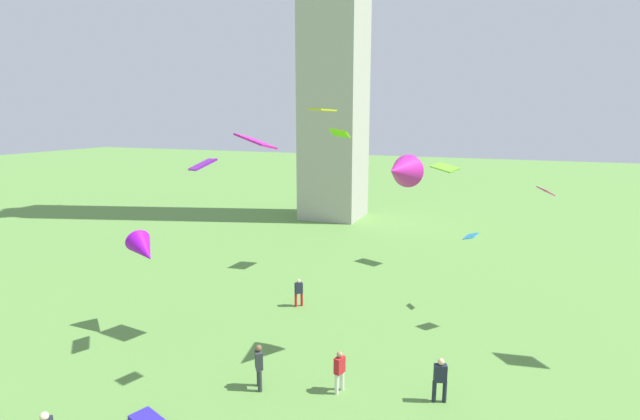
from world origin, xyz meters
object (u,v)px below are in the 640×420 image
Objects in this scene: person_4 at (340,369)px; kite_flying_7 at (340,133)px; kite_flying_1 at (144,250)px; kite_flying_5 at (546,191)px; kite_flying_10 at (256,141)px; kite_flying_8 at (400,171)px; person_2 at (299,291)px; kite_flying_6 at (202,165)px; kite_flying_3 at (445,168)px; kite_flying_4 at (322,110)px; kite_flying_0 at (471,236)px; person_1 at (259,364)px; person_0 at (440,378)px.

kite_flying_7 reaches higher than person_4.
kite_flying_1 is at bearing 148.48° from kite_flying_7.
kite_flying_10 reaches higher than kite_flying_5.
person_2 is at bearing 156.28° from kite_flying_8.
person_2 is at bearing 101.38° from kite_flying_10.
person_2 is at bearing 173.49° from kite_flying_7.
kite_flying_3 is at bearing 105.84° from kite_flying_6.
person_4 is at bearing -70.52° from kite_flying_1.
kite_flying_5 is at bearing -36.48° from person_2.
person_4 is 17.11m from kite_flying_7.
kite_flying_4 is 14.83m from kite_flying_7.
kite_flying_4 is at bearing -115.76° from kite_flying_8.
kite_flying_3 reaches higher than person_4.
kite_flying_3 reaches higher than kite_flying_1.
kite_flying_5 is at bearing 157.13° from person_4.
kite_flying_0 is at bearing -85.65° from kite_flying_5.
kite_flying_1 is (-14.28, -8.39, 0.00)m from kite_flying_0.
kite_flying_7 reaches higher than kite_flying_3.
kite_flying_5 is at bearing -123.05° from kite_flying_7.
kite_flying_7 is (1.45, 13.18, 0.85)m from kite_flying_6.
kite_flying_4 is (2.23, 0.91, 9.50)m from person_1.
kite_flying_0 is at bearing 82.75° from kite_flying_6.
person_0 is 1.01× the size of kite_flying_7.
person_0 is 0.97× the size of kite_flying_10.
person_2 is at bearing -18.02° from kite_flying_1.
person_4 is 11.21m from kite_flying_0.
kite_flying_0 is (3.83, 10.06, 3.13)m from person_4.
kite_flying_10 is (-8.74, -7.23, 5.16)m from kite_flying_0.
person_0 is 1.03× the size of kite_flying_6.
person_1 is at bearing -80.40° from kite_flying_1.
kite_flying_0 is 0.44× the size of kite_flying_3.
kite_flying_5 is 13.53m from kite_flying_7.
person_1 is 0.82× the size of kite_flying_8.
kite_flying_3 is at bearing -33.88° from kite_flying_0.
person_4 is 10.04m from kite_flying_10.
kite_flying_0 is at bearing 69.44° from person_0.
kite_flying_1 is at bearing 68.96° from kite_flying_0.
person_4 is 0.97× the size of kite_flying_7.
kite_flying_4 reaches higher than kite_flying_5.
person_2 is at bearing 47.14° from kite_flying_4.
kite_flying_5 is at bearing 38.00° from kite_flying_10.
kite_flying_3 is 1.18× the size of kite_flying_7.
kite_flying_6 is 0.76× the size of kite_flying_8.
kite_flying_10 is (-0.11, -4.19, 8.34)m from person_2.
person_0 is 0.78× the size of kite_flying_8.
kite_flying_4 is at bearing -73.02° from person_4.
kite_flying_5 is (7.10, 8.46, 5.97)m from person_4.
person_0 is at bearing 68.99° from person_1.
person_2 is at bearing -128.46° from person_4.
kite_flying_6 is 2.55m from kite_flying_10.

